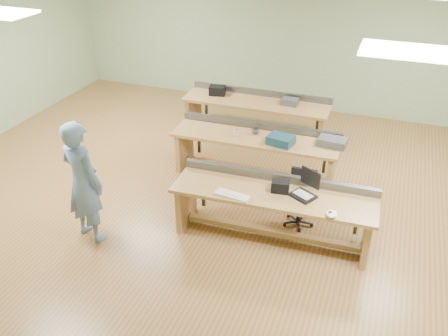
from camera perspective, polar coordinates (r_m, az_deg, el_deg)
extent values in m
plane|color=olive|center=(7.66, 0.01, -3.12)|extent=(10.00, 10.00, 0.00)
plane|color=silver|center=(6.52, 0.01, 19.53)|extent=(10.00, 10.00, 0.00)
cube|color=gray|center=(10.61, 7.80, 15.07)|extent=(10.00, 0.04, 3.00)
cube|color=gray|center=(4.03, -20.83, -14.28)|extent=(10.00, 0.04, 3.00)
cube|color=white|center=(4.68, 23.51, 12.54)|extent=(1.20, 0.50, 0.03)
cube|color=#A78546|center=(6.36, 5.96, -3.17)|extent=(2.76, 0.84, 0.05)
cube|color=#A78546|center=(6.87, -4.56, -4.02)|extent=(0.11, 0.63, 0.70)
cube|color=#A78546|center=(6.50, 16.82, -7.70)|extent=(0.11, 0.63, 0.70)
cube|color=#A78546|center=(6.72, 5.68, -7.64)|extent=(2.43, 0.20, 0.08)
cube|color=#505358|center=(6.58, 6.62, -1.12)|extent=(2.73, 0.20, 0.11)
cube|color=#A78546|center=(7.82, 3.79, 3.65)|extent=(2.78, 0.81, 0.05)
cube|color=#A78546|center=(8.36, -4.78, 2.59)|extent=(0.10, 0.64, 0.70)
cube|color=#A78546|center=(7.81, 12.78, -0.25)|extent=(0.10, 0.64, 0.70)
cube|color=#A78546|center=(8.11, 3.64, -0.31)|extent=(2.46, 0.17, 0.08)
cube|color=#505358|center=(8.07, 4.43, 5.13)|extent=(2.76, 0.15, 0.11)
cube|color=#A78546|center=(9.21, 3.86, 7.86)|extent=(2.83, 0.78, 0.05)
cube|color=#A78546|center=(9.76, -3.67, 6.80)|extent=(0.09, 0.65, 0.70)
cube|color=#A78546|center=(9.12, 11.74, 4.48)|extent=(0.09, 0.65, 0.70)
cube|color=#A78546|center=(9.46, 3.74, 4.35)|extent=(2.53, 0.12, 0.08)
cube|color=#505358|center=(9.48, 4.46, 9.02)|extent=(2.83, 0.11, 0.11)
imported|color=#6B8DAE|center=(6.55, -16.60, -1.63)|extent=(0.73, 0.58, 1.77)
cube|color=black|center=(6.31, 9.47, -3.30)|extent=(0.39, 0.37, 0.03)
cube|color=black|center=(6.27, 10.37, -1.17)|extent=(0.28, 0.16, 0.24)
cube|color=beige|center=(6.24, 1.02, -3.29)|extent=(0.49, 0.21, 0.03)
ellipsoid|color=white|center=(6.00, 12.81, -5.39)|extent=(0.15, 0.17, 0.07)
cube|color=black|center=(6.34, 6.79, -2.23)|extent=(0.25, 0.17, 0.16)
cylinder|color=black|center=(6.97, 8.97, -5.27)|extent=(0.06, 0.06, 0.41)
cube|color=black|center=(6.84, 9.11, -3.74)|extent=(0.40, 0.40, 0.06)
cube|color=black|center=(6.88, 9.56, -1.37)|extent=(0.37, 0.06, 0.35)
cylinder|color=black|center=(7.07, 8.85, -6.45)|extent=(0.46, 0.46, 0.06)
cube|color=#153644|center=(7.57, 6.85, 3.36)|extent=(0.45, 0.37, 0.14)
cube|color=#3B3B3E|center=(7.67, 12.90, 3.10)|extent=(0.46, 0.31, 0.12)
imported|color=#3B3B3E|center=(7.87, 3.84, 4.46)|extent=(0.16, 0.16, 0.10)
cylinder|color=silver|center=(7.76, 1.50, 4.24)|extent=(0.09, 0.09, 0.13)
cube|color=black|center=(9.48, -0.82, 9.32)|extent=(0.35, 0.29, 0.18)
cube|color=#3B3B3E|center=(9.09, 7.93, 7.91)|extent=(0.31, 0.24, 0.12)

